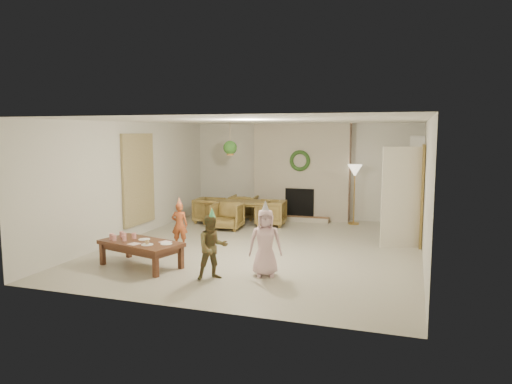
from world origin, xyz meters
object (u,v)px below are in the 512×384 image
at_px(dining_chair_far, 244,207).
at_px(child_plaid, 212,247).
at_px(dining_chair_right, 271,213).
at_px(dining_chair_left, 209,210).
at_px(child_red, 180,225).
at_px(dining_table, 236,213).
at_px(coffee_table_top, 141,243).
at_px(dining_chair_near, 227,216).
at_px(child_pink, 265,243).

distance_m(dining_chair_far, child_plaid, 5.22).
xyz_separation_m(dining_chair_right, child_plaid, (0.36, -4.40, 0.19)).
relative_size(dining_chair_far, child_plaid, 0.68).
xyz_separation_m(dining_chair_left, child_red, (0.48, -2.54, 0.13)).
relative_size(dining_table, coffee_table_top, 1.13).
xyz_separation_m(dining_chair_far, dining_chair_left, (-0.66, -0.76, 0.00)).
bearing_deg(dining_table, coffee_table_top, -96.53).
xyz_separation_m(dining_table, coffee_table_top, (-0.19, -4.09, 0.12)).
bearing_deg(dining_chair_left, child_plaid, -159.42).
relative_size(dining_chair_far, coffee_table_top, 0.48).
bearing_deg(child_plaid, dining_chair_near, 71.86).
bearing_deg(dining_chair_right, dining_chair_near, -51.34).
bearing_deg(dining_chair_near, dining_chair_left, 135.00).
height_order(dining_table, dining_chair_far, dining_chair_far).
xyz_separation_m(coffee_table_top, child_plaid, (1.44, -0.26, 0.10)).
relative_size(dining_chair_left, dining_chair_right, 1.00).
height_order(child_plaid, child_pink, child_pink).
bearing_deg(dining_chair_left, dining_chair_right, -90.00).
distance_m(dining_table, child_red, 2.60).
bearing_deg(child_plaid, dining_chair_right, 58.32).
bearing_deg(coffee_table_top, dining_table, 103.10).
bearing_deg(dining_chair_near, child_red, -102.28).
distance_m(dining_chair_left, child_plaid, 4.72).
relative_size(dining_chair_far, child_red, 0.78).
bearing_deg(child_red, dining_chair_right, -127.24).
height_order(dining_chair_left, dining_chair_right, same).
relative_size(coffee_table_top, child_plaid, 1.41).
bearing_deg(child_plaid, coffee_table_top, 133.52).
height_order(dining_chair_right, child_plaid, child_plaid).
relative_size(child_red, child_plaid, 0.88).
relative_size(dining_chair_left, child_pink, 0.64).
relative_size(dining_table, dining_chair_far, 2.34).
height_order(dining_chair_right, child_pink, child_pink).
bearing_deg(dining_chair_near, dining_chair_right, 38.66).
bearing_deg(dining_chair_left, dining_table, -90.00).
bearing_deg(dining_chair_right, dining_chair_far, -128.66).
distance_m(dining_chair_near, child_pink, 3.75).
distance_m(dining_chair_left, child_red, 2.59).
bearing_deg(child_plaid, dining_chair_left, 78.08).
xyz_separation_m(dining_chair_right, child_pink, (1.09, -3.98, 0.23)).
relative_size(coffee_table_top, child_red, 1.60).
relative_size(dining_chair_right, child_pink, 0.64).
xyz_separation_m(dining_chair_right, coffee_table_top, (-1.07, -4.15, 0.09)).
height_order(dining_chair_near, child_red, child_red).
distance_m(dining_chair_near, dining_chair_far, 1.42).
distance_m(dining_chair_far, coffee_table_top, 4.80).
height_order(dining_chair_right, child_red, child_red).
relative_size(dining_chair_near, dining_chair_left, 1.00).
relative_size(dining_chair_near, child_plaid, 0.68).
xyz_separation_m(dining_chair_near, coffee_table_top, (-0.24, -3.38, 0.09)).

